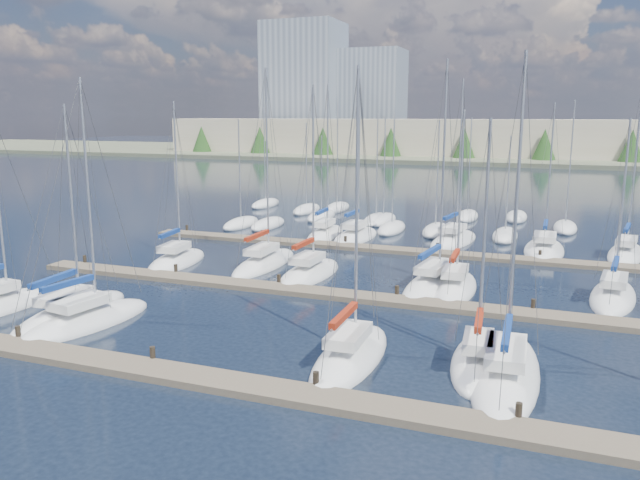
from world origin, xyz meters
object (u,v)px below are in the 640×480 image
(sailboat_o, at_px, (356,236))
(sailboat_p, at_px, (454,240))
(sailboat_r, at_px, (626,254))
(sailboat_b, at_px, (71,314))
(sailboat_i, at_px, (264,263))
(sailboat_q, at_px, (544,250))
(sailboat_f, at_px, (505,373))
(sailboat_c, at_px, (87,321))
(sailboat_d, at_px, (351,356))
(sailboat_h, at_px, (177,261))
(sailboat_j, at_px, (310,273))
(sailboat_m, at_px, (613,297))
(sailboat_l, at_px, (455,287))
(sailboat_k, at_px, (435,282))
(sailboat_e, at_px, (477,363))
(sailboat_n, at_px, (325,234))

(sailboat_o, bearing_deg, sailboat_p, 11.95)
(sailboat_p, bearing_deg, sailboat_r, 6.21)
(sailboat_b, relative_size, sailboat_i, 0.82)
(sailboat_p, bearing_deg, sailboat_q, -0.54)
(sailboat_f, height_order, sailboat_c, sailboat_f)
(sailboat_f, xyz_separation_m, sailboat_i, (-18.73, 14.82, 0.01))
(sailboat_r, xyz_separation_m, sailboat_c, (-29.19, -28.60, -0.01))
(sailboat_b, height_order, sailboat_d, sailboat_d)
(sailboat_d, xyz_separation_m, sailboat_h, (-18.40, 13.59, -0.01))
(sailboat_j, relative_size, sailboat_i, 0.91)
(sailboat_b, relative_size, sailboat_m, 1.06)
(sailboat_l, height_order, sailboat_c, sailboat_c)
(sailboat_f, relative_size, sailboat_l, 1.18)
(sailboat_q, height_order, sailboat_k, sailboat_k)
(sailboat_o, height_order, sailboat_i, same)
(sailboat_q, bearing_deg, sailboat_k, -115.94)
(sailboat_l, bearing_deg, sailboat_f, -73.94)
(sailboat_b, xyz_separation_m, sailboat_l, (19.47, 13.22, 0.01))
(sailboat_i, bearing_deg, sailboat_o, 74.16)
(sailboat_j, height_order, sailboat_c, sailboat_j)
(sailboat_p, bearing_deg, sailboat_h, -130.51)
(sailboat_o, height_order, sailboat_l, sailboat_o)
(sailboat_l, height_order, sailboat_i, sailboat_i)
(sailboat_h, xyz_separation_m, sailboat_k, (19.70, 0.90, 0.01))
(sailboat_j, xyz_separation_m, sailboat_k, (8.77, 0.78, 0.00))
(sailboat_b, xyz_separation_m, sailboat_j, (9.24, 13.29, 0.01))
(sailboat_p, xyz_separation_m, sailboat_c, (-15.33, -29.42, -0.00))
(sailboat_r, bearing_deg, sailboat_e, -98.02)
(sailboat_o, xyz_separation_m, sailboat_i, (-3.36, -12.38, 0.00))
(sailboat_b, relative_size, sailboat_f, 0.86)
(sailboat_n, relative_size, sailboat_c, 1.07)
(sailboat_i, bearing_deg, sailboat_m, -1.74)
(sailboat_b, height_order, sailboat_h, sailboat_h)
(sailboat_e, distance_m, sailboat_k, 13.96)
(sailboat_e, relative_size, sailboat_c, 0.85)
(sailboat_d, height_order, sailboat_k, sailboat_k)
(sailboat_d, relative_size, sailboat_n, 0.95)
(sailboat_h, height_order, sailboat_e, sailboat_h)
(sailboat_e, relative_size, sailboat_l, 0.96)
(sailboat_d, xyz_separation_m, sailboat_p, (0.27, 29.21, -0.00))
(sailboat_h, height_order, sailboat_f, sailboat_f)
(sailboat_r, relative_size, sailboat_f, 1.00)
(sailboat_p, relative_size, sailboat_m, 1.27)
(sailboat_e, height_order, sailboat_f, sailboat_f)
(sailboat_o, xyz_separation_m, sailboat_f, (15.37, -27.20, -0.01))
(sailboat_p, xyz_separation_m, sailboat_q, (7.67, -1.37, -0.01))
(sailboat_q, bearing_deg, sailboat_c, -128.82)
(sailboat_d, height_order, sailboat_f, sailboat_f)
(sailboat_l, bearing_deg, sailboat_k, 148.20)
(sailboat_c, bearing_deg, sailboat_k, 50.98)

